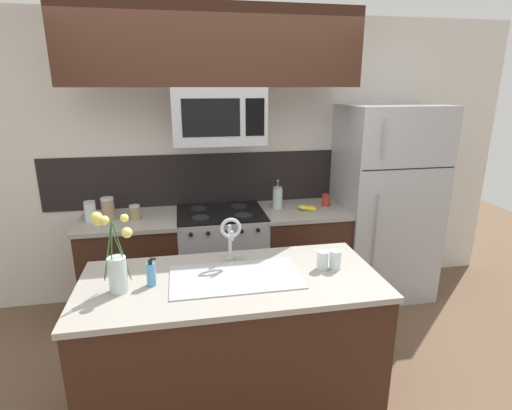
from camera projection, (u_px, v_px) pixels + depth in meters
The scene contains 22 objects.
ground_plane at pixel (236, 368), 2.93m from camera, with size 10.00×10.00×0.00m, color brown.
rear_partition at pixel (247, 161), 3.82m from camera, with size 5.20×0.10×2.60m, color silver.
splash_band at pixel (216, 179), 3.76m from camera, with size 3.11×0.01×0.48m, color black.
back_counter_left at pixel (134, 267), 3.51m from camera, with size 0.83×0.65×0.91m.
back_counter_right at pixel (301, 254), 3.79m from camera, with size 0.78×0.65×0.91m.
stove_range at pixel (222, 260), 3.65m from camera, with size 0.76×0.64×0.93m.
microwave at pixel (218, 116), 3.26m from camera, with size 0.74×0.40×0.45m.
upper_cabinet_band at pixel (214, 47), 3.08m from camera, with size 2.31×0.34×0.60m, color #381E14.
refrigerator at pixel (384, 203), 3.82m from camera, with size 0.88×0.74×1.83m.
storage_jar_tall at pixel (90, 211), 3.29m from camera, with size 0.09×0.09×0.17m.
storage_jar_medium at pixel (108, 208), 3.34m from camera, with size 0.11×0.11×0.19m.
storage_jar_short at pixel (135, 212), 3.36m from camera, with size 0.09×0.09×0.12m.
banana_bunch at pixel (308, 208), 3.60m from camera, with size 0.19×0.12×0.08m.
french_press at pixel (278, 198), 3.64m from camera, with size 0.09×0.09×0.27m.
coffee_tin at pixel (326, 200), 3.73m from camera, with size 0.08×0.08×0.11m, color #B22D23.
island_counter at pixel (233, 345), 2.46m from camera, with size 1.75×0.79×0.91m.
kitchen_sink at pixel (236, 288), 2.36m from camera, with size 0.76×0.42×0.16m.
sink_faucet at pixel (231, 234), 2.48m from camera, with size 0.14×0.14×0.31m.
dish_soap_bottle at pixel (151, 274), 2.23m from camera, with size 0.06×0.05×0.16m.
drinking_glass at pixel (322, 260), 2.44m from camera, with size 0.07×0.07×0.11m.
spare_glass at pixel (335, 260), 2.44m from camera, with size 0.07×0.07×0.12m.
flower_vase at pixel (116, 264), 2.14m from camera, with size 0.20×0.15×0.46m.
Camera 1 is at (-0.32, -2.45, 1.99)m, focal length 28.00 mm.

